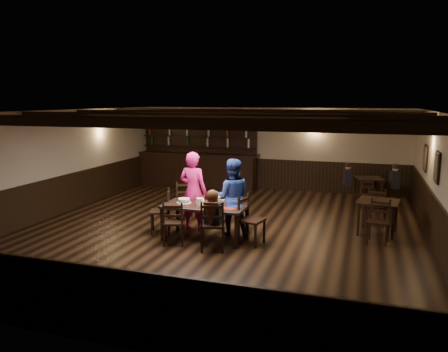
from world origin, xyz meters
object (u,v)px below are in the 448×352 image
(chair_near_left, at_px, (173,220))
(cake, at_px, (184,201))
(woman_pink, at_px, (193,191))
(bar_counter, at_px, (197,165))
(dining_table, at_px, (205,208))
(man_blue, at_px, (232,197))
(chair_near_right, at_px, (213,222))

(chair_near_left, bearing_deg, cake, 93.09)
(woman_pink, xyz_separation_m, cake, (-0.01, -0.52, -0.11))
(bar_counter, bearing_deg, woman_pink, -69.40)
(chair_near_left, bearing_deg, woman_pink, 91.25)
(dining_table, relative_size, chair_near_left, 1.91)
(chair_near_left, height_order, man_blue, man_blue)
(dining_table, bearing_deg, woman_pink, 131.34)
(cake, height_order, bar_counter, bar_counter)
(chair_near_right, bearing_deg, chair_near_left, 174.49)
(dining_table, distance_m, man_blue, 0.70)
(dining_table, xyz_separation_m, woman_pink, (-0.49, 0.56, 0.22))
(dining_table, bearing_deg, cake, 175.01)
(chair_near_left, height_order, woman_pink, woman_pink)
(man_blue, distance_m, bar_counter, 5.70)
(woman_pink, relative_size, man_blue, 1.07)
(cake, bearing_deg, bar_counter, 108.70)
(dining_table, distance_m, woman_pink, 0.78)
(dining_table, bearing_deg, man_blue, 48.94)
(chair_near_right, bearing_deg, woman_pink, 126.21)
(chair_near_right, relative_size, man_blue, 0.60)
(woman_pink, relative_size, bar_counter, 0.42)
(bar_counter, bearing_deg, cake, -71.30)
(chair_near_left, bearing_deg, dining_table, 51.75)
(man_blue, relative_size, cake, 5.33)
(dining_table, distance_m, chair_near_left, 0.77)
(chair_near_right, bearing_deg, dining_table, 121.39)
(dining_table, relative_size, woman_pink, 0.98)
(man_blue, bearing_deg, chair_near_left, 35.22)
(chair_near_right, distance_m, bar_counter, 6.75)
(chair_near_left, distance_m, chair_near_right, 0.89)
(man_blue, bearing_deg, dining_table, 33.74)
(bar_counter, bearing_deg, man_blue, -60.73)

